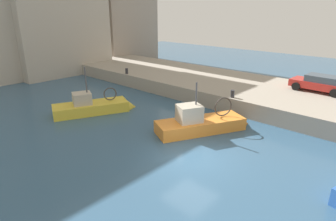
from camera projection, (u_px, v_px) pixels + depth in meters
water_surface at (191, 157)px, 15.06m from camera, size 80.00×80.00×0.00m
quay_wall at (281, 98)px, 22.85m from camera, size 9.00×56.00×1.20m
fishing_boat_yellow at (96, 111)px, 21.54m from camera, size 6.33×4.08×4.29m
fishing_boat_orange at (204, 128)px, 18.31m from camera, size 6.50×4.45×4.02m
parked_car_red at (320, 83)px, 22.28m from camera, size 2.12×4.21×1.31m
mooring_bollard_mid at (232, 94)px, 20.94m from camera, size 0.28×0.28×0.55m
mooring_bollard_north at (127, 71)px, 28.57m from camera, size 0.28×0.28×0.55m
waterfront_building_central at (119, 0)px, 41.45m from camera, size 8.78×7.65×17.13m
waterfront_building_east_mid at (51, 3)px, 32.82m from camera, size 11.08×7.72×15.93m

